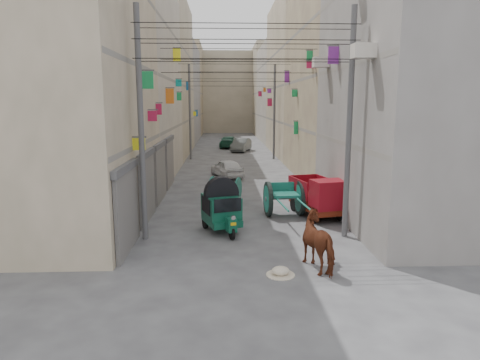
{
  "coord_description": "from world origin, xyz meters",
  "views": [
    {
      "loc": [
        -0.79,
        -8.81,
        4.78
      ],
      "look_at": [
        -0.19,
        6.5,
        2.02
      ],
      "focal_mm": 32.0,
      "sensor_mm": 36.0,
      "label": 1
    }
  ],
  "objects_px": {
    "mini_truck": "(321,199)",
    "second_cart": "(225,188)",
    "horse": "(321,242)",
    "distant_car_white": "(227,168)",
    "tonga_cart": "(284,198)",
    "distant_car_grey": "(241,145)",
    "auto_rickshaw": "(221,207)",
    "feed_sack": "(281,271)",
    "distant_car_green": "(229,142)"
  },
  "relations": [
    {
      "from": "tonga_cart",
      "to": "horse",
      "type": "distance_m",
      "value": 6.0
    },
    {
      "from": "horse",
      "to": "distant_car_grey",
      "type": "relative_size",
      "value": 0.48
    },
    {
      "from": "tonga_cart",
      "to": "distant_car_grey",
      "type": "distance_m",
      "value": 25.01
    },
    {
      "from": "horse",
      "to": "feed_sack",
      "type": "bearing_deg",
      "value": 2.81
    },
    {
      "from": "distant_car_white",
      "to": "horse",
      "type": "bearing_deg",
      "value": 80.12
    },
    {
      "from": "auto_rickshaw",
      "to": "second_cart",
      "type": "bearing_deg",
      "value": 69.73
    },
    {
      "from": "auto_rickshaw",
      "to": "distant_car_white",
      "type": "bearing_deg",
      "value": 70.1
    },
    {
      "from": "tonga_cart",
      "to": "feed_sack",
      "type": "height_order",
      "value": "tonga_cart"
    },
    {
      "from": "feed_sack",
      "to": "horse",
      "type": "distance_m",
      "value": 1.5
    },
    {
      "from": "feed_sack",
      "to": "distant_car_grey",
      "type": "xyz_separation_m",
      "value": [
        0.21,
        31.48,
        0.53
      ]
    },
    {
      "from": "mini_truck",
      "to": "auto_rickshaw",
      "type": "bearing_deg",
      "value": -171.09
    },
    {
      "from": "second_cart",
      "to": "distant_car_green",
      "type": "distance_m",
      "value": 25.94
    },
    {
      "from": "distant_car_grey",
      "to": "mini_truck",
      "type": "bearing_deg",
      "value": -69.51
    },
    {
      "from": "distant_car_grey",
      "to": "feed_sack",
      "type": "bearing_deg",
      "value": -75.0
    },
    {
      "from": "distant_car_white",
      "to": "distant_car_grey",
      "type": "xyz_separation_m",
      "value": [
        1.56,
        15.08,
        0.07
      ]
    },
    {
      "from": "mini_truck",
      "to": "feed_sack",
      "type": "xyz_separation_m",
      "value": [
        -2.49,
        -6.02,
        -0.71
      ]
    },
    {
      "from": "auto_rickshaw",
      "to": "distant_car_green",
      "type": "bearing_deg",
      "value": 70.32
    },
    {
      "from": "distant_car_white",
      "to": "distant_car_grey",
      "type": "bearing_deg",
      "value": -115.08
    },
    {
      "from": "tonga_cart",
      "to": "distant_car_grey",
      "type": "height_order",
      "value": "tonga_cart"
    },
    {
      "from": "mini_truck",
      "to": "distant_car_green",
      "type": "bearing_deg",
      "value": 83.46
    },
    {
      "from": "tonga_cart",
      "to": "feed_sack",
      "type": "bearing_deg",
      "value": -103.86
    },
    {
      "from": "mini_truck",
      "to": "distant_car_white",
      "type": "relative_size",
      "value": 0.96
    },
    {
      "from": "horse",
      "to": "distant_car_grey",
      "type": "bearing_deg",
      "value": -106.31
    },
    {
      "from": "auto_rickshaw",
      "to": "second_cart",
      "type": "distance_m",
      "value": 4.99
    },
    {
      "from": "mini_truck",
      "to": "second_cart",
      "type": "distance_m",
      "value": 5.17
    },
    {
      "from": "feed_sack",
      "to": "distant_car_white",
      "type": "height_order",
      "value": "distant_car_white"
    },
    {
      "from": "horse",
      "to": "distant_car_green",
      "type": "height_order",
      "value": "horse"
    },
    {
      "from": "tonga_cart",
      "to": "distant_car_green",
      "type": "bearing_deg",
      "value": 88.9
    },
    {
      "from": "second_cart",
      "to": "distant_car_green",
      "type": "height_order",
      "value": "distant_car_green"
    },
    {
      "from": "second_cart",
      "to": "distant_car_white",
      "type": "height_order",
      "value": "second_cart"
    },
    {
      "from": "tonga_cart",
      "to": "distant_car_green",
      "type": "height_order",
      "value": "tonga_cart"
    },
    {
      "from": "auto_rickshaw",
      "to": "feed_sack",
      "type": "relative_size",
      "value": 4.6
    },
    {
      "from": "tonga_cart",
      "to": "horse",
      "type": "height_order",
      "value": "horse"
    },
    {
      "from": "second_cart",
      "to": "tonga_cart",
      "type": "bearing_deg",
      "value": -31.34
    },
    {
      "from": "horse",
      "to": "distant_car_white",
      "type": "bearing_deg",
      "value": -98.95
    },
    {
      "from": "feed_sack",
      "to": "horse",
      "type": "relative_size",
      "value": 0.27
    },
    {
      "from": "mini_truck",
      "to": "feed_sack",
      "type": "bearing_deg",
      "value": -125.74
    },
    {
      "from": "mini_truck",
      "to": "distant_car_green",
      "type": "distance_m",
      "value": 29.42
    },
    {
      "from": "horse",
      "to": "auto_rickshaw",
      "type": "bearing_deg",
      "value": -71.01
    },
    {
      "from": "mini_truck",
      "to": "distant_car_white",
      "type": "bearing_deg",
      "value": 97.0
    },
    {
      "from": "second_cart",
      "to": "distant_car_white",
      "type": "xyz_separation_m",
      "value": [
        0.15,
        7.1,
        -0.06
      ]
    },
    {
      "from": "mini_truck",
      "to": "distant_car_grey",
      "type": "bearing_deg",
      "value": 81.81
    },
    {
      "from": "horse",
      "to": "distant_car_green",
      "type": "bearing_deg",
      "value": -104.57
    },
    {
      "from": "mini_truck",
      "to": "feed_sack",
      "type": "distance_m",
      "value": 6.55
    },
    {
      "from": "tonga_cart",
      "to": "distant_car_green",
      "type": "distance_m",
      "value": 28.82
    },
    {
      "from": "mini_truck",
      "to": "distant_car_green",
      "type": "height_order",
      "value": "mini_truck"
    },
    {
      "from": "distant_car_green",
      "to": "distant_car_grey",
      "type": "bearing_deg",
      "value": 114.66
    },
    {
      "from": "auto_rickshaw",
      "to": "horse",
      "type": "bearing_deg",
      "value": -71.17
    },
    {
      "from": "mini_truck",
      "to": "distant_car_white",
      "type": "distance_m",
      "value": 11.07
    },
    {
      "from": "auto_rickshaw",
      "to": "horse",
      "type": "distance_m",
      "value": 4.83
    }
  ]
}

